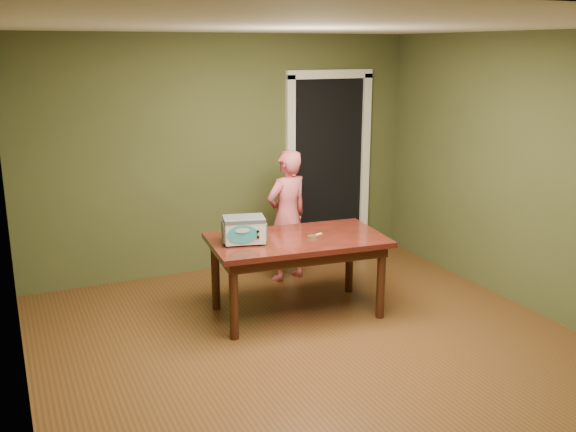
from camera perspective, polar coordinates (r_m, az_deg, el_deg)
The scene contains 8 objects.
floor at distance 5.34m, azimuth 3.64°, elevation -12.55°, with size 5.00×5.00×0.00m, color brown.
room_shell at distance 4.81m, azimuth 3.97°, elevation 5.85°, with size 4.52×5.02×2.61m.
doorway at distance 7.94m, azimuth 2.56°, elevation 4.65°, with size 1.10×0.66×2.25m.
dining_table at distance 5.95m, azimuth 0.80°, elevation -2.84°, with size 1.68×1.05×0.75m.
toy_oven at distance 5.73m, azimuth -3.93°, elevation -1.16°, with size 0.43×0.34×0.24m.
baking_pan at distance 5.90m, azimuth 2.20°, elevation -1.85°, with size 0.10×0.10×0.02m.
spatula at distance 5.97m, azimuth 2.45°, elevation -1.73°, with size 0.18×0.03×0.01m, color #D4D25C.
child at distance 6.83m, azimuth -0.06°, elevation 0.01°, with size 0.52×0.34×1.42m, color #D15664.
Camera 1 is at (-2.27, -4.17, 2.45)m, focal length 40.00 mm.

